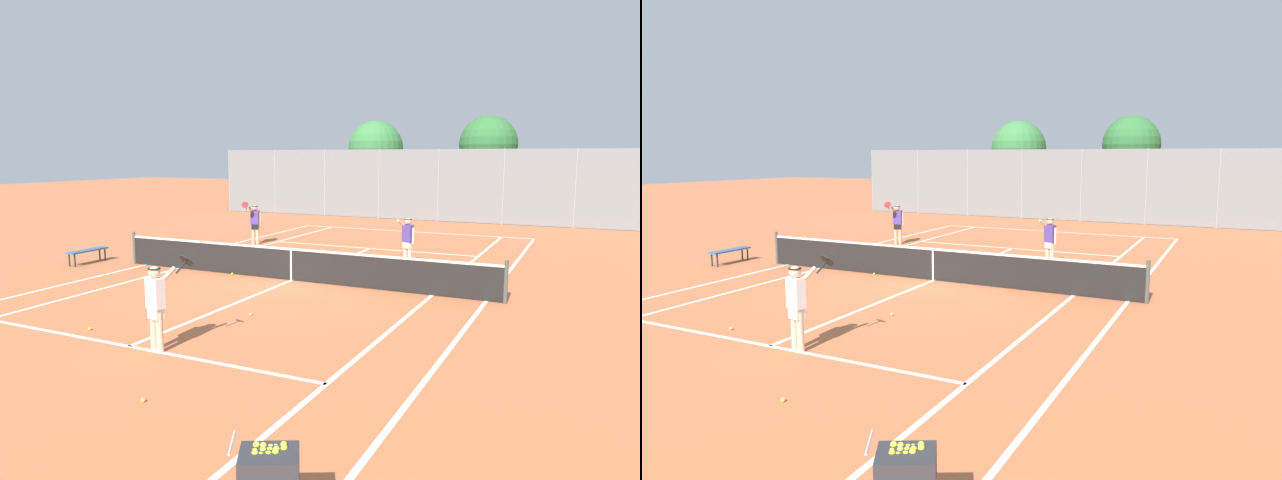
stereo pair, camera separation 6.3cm
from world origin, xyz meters
TOP-DOWN VIEW (x-y plane):
  - ground_plane at (0.00, 0.00)m, footprint 120.00×120.00m
  - court_line_markings at (0.00, 0.00)m, footprint 11.10×23.90m
  - tennis_net at (0.00, 0.00)m, footprint 12.00×0.10m
  - player_near_side at (0.67, -6.35)m, footprint 0.79×0.71m
  - player_far_left at (-4.61, 5.37)m, footprint 0.51×0.86m
  - player_far_right at (2.41, 3.43)m, footprint 0.54×0.46m
  - loose_tennis_ball_0 at (-1.48, -5.99)m, footprint 0.07×0.07m
  - loose_tennis_ball_1 at (0.93, -3.62)m, footprint 0.07×0.07m
  - loose_tennis_ball_2 at (-2.00, -0.08)m, footprint 0.07×0.07m
  - loose_tennis_ball_3 at (2.00, -8.18)m, footprint 0.07×0.07m
  - courtside_bench at (-7.43, -0.63)m, footprint 0.36×1.50m
  - back_fence at (-0.00, 16.76)m, footprint 27.54×0.08m
  - tree_behind_left at (-4.68, 19.90)m, footprint 3.43×3.43m
  - tree_behind_right at (2.12, 19.66)m, footprint 3.27×3.27m

SIDE VIEW (x-z plane):
  - ground_plane at x=0.00m, z-range 0.00..0.00m
  - court_line_markings at x=0.00m, z-range 0.00..0.01m
  - loose_tennis_ball_0 at x=-1.48m, z-range 0.00..0.07m
  - loose_tennis_ball_1 at x=0.93m, z-range 0.00..0.07m
  - loose_tennis_ball_2 at x=-2.00m, z-range 0.00..0.07m
  - loose_tennis_ball_3 at x=2.00m, z-range 0.00..0.07m
  - courtside_bench at x=-7.43m, z-range 0.18..0.64m
  - tennis_net at x=0.00m, z-range -0.03..1.04m
  - player_far_right at x=2.41m, z-range 0.11..1.71m
  - player_near_side at x=0.67m, z-range 0.04..1.81m
  - player_far_left at x=-4.61m, z-range 0.04..1.81m
  - back_fence at x=0.00m, z-range 0.00..3.95m
  - tree_behind_left at x=-4.68m, z-range 1.03..6.77m
  - tree_behind_right at x=2.12m, z-range 1.20..7.05m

